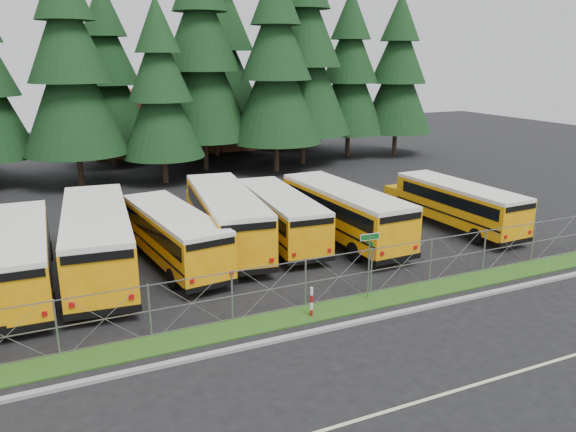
# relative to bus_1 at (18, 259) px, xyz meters

# --- Properties ---
(ground) EXTENTS (120.00, 120.00, 0.00)m
(ground) POSITION_rel_bus_1_xyz_m (11.13, -5.33, -1.41)
(ground) COLOR black
(ground) RESTS_ON ground
(curb) EXTENTS (50.00, 0.25, 0.12)m
(curb) POSITION_rel_bus_1_xyz_m (11.13, -8.43, -1.35)
(curb) COLOR gray
(curb) RESTS_ON ground
(grass_verge) EXTENTS (50.00, 1.40, 0.06)m
(grass_verge) POSITION_rel_bus_1_xyz_m (11.13, -7.03, -1.38)
(grass_verge) COLOR #224513
(grass_verge) RESTS_ON ground
(road_lane_line) EXTENTS (50.00, 0.12, 0.01)m
(road_lane_line) POSITION_rel_bus_1_xyz_m (11.13, -13.33, -1.40)
(road_lane_line) COLOR beige
(road_lane_line) RESTS_ON ground
(chainlink_fence) EXTENTS (44.00, 0.10, 2.00)m
(chainlink_fence) POSITION_rel_bus_1_xyz_m (11.13, -6.33, -0.41)
(chainlink_fence) COLOR gray
(chainlink_fence) RESTS_ON ground
(brick_building) EXTENTS (22.00, 10.00, 6.00)m
(brick_building) POSITION_rel_bus_1_xyz_m (17.13, 34.67, 1.59)
(brick_building) COLOR brown
(brick_building) RESTS_ON ground
(bus_1) EXTENTS (2.78, 10.81, 2.82)m
(bus_1) POSITION_rel_bus_1_xyz_m (0.00, 0.00, 0.00)
(bus_1) COLOR orange
(bus_1) RESTS_ON ground
(bus_2) EXTENTS (3.84, 12.05, 3.11)m
(bus_2) POSITION_rel_bus_1_xyz_m (3.20, 0.53, 0.14)
(bus_2) COLOR orange
(bus_2) RESTS_ON ground
(bus_3) EXTENTS (3.55, 10.28, 2.64)m
(bus_3) POSITION_rel_bus_1_xyz_m (6.52, 0.59, -0.09)
(bus_3) COLOR orange
(bus_3) RESTS_ON ground
(bus_4) EXTENTS (4.00, 11.58, 2.97)m
(bus_4) POSITION_rel_bus_1_xyz_m (9.54, 1.79, 0.08)
(bus_4) COLOR orange
(bus_4) RESTS_ON ground
(bus_5) EXTENTS (3.11, 10.26, 2.65)m
(bus_5) POSITION_rel_bus_1_xyz_m (12.39, 1.58, -0.08)
(bus_5) COLOR orange
(bus_5) RESTS_ON ground
(bus_6) EXTENTS (3.04, 11.07, 2.88)m
(bus_6) POSITION_rel_bus_1_xyz_m (15.48, 0.40, 0.03)
(bus_6) COLOR orange
(bus_6) RESTS_ON ground
(bus_east) EXTENTS (2.74, 9.99, 2.59)m
(bus_east) POSITION_rel_bus_1_xyz_m (22.46, -0.36, -0.11)
(bus_east) COLOR orange
(bus_east) RESTS_ON ground
(street_sign) EXTENTS (0.84, 0.55, 2.81)m
(street_sign) POSITION_rel_bus_1_xyz_m (12.69, -6.80, 0.62)
(street_sign) COLOR gray
(street_sign) RESTS_ON ground
(striped_bollard) EXTENTS (0.11, 0.11, 1.20)m
(striped_bollard) POSITION_rel_bus_1_xyz_m (9.94, -7.23, -0.81)
(striped_bollard) COLOR #B20C0C
(striped_bollard) RESTS_ON ground
(conifer_3) EXTENTS (7.61, 7.61, 16.84)m
(conifer_3) POSITION_rel_bus_1_xyz_m (4.07, 19.77, 7.01)
(conifer_3) COLOR black
(conifer_3) RESTS_ON ground
(conifer_4) EXTENTS (6.21, 6.21, 13.74)m
(conifer_4) POSITION_rel_bus_1_xyz_m (10.10, 18.22, 5.46)
(conifer_4) COLOR black
(conifer_4) RESTS_ON ground
(conifer_5) EXTENTS (8.26, 8.26, 18.27)m
(conifer_5) POSITION_rel_bus_1_xyz_m (14.39, 21.85, 7.72)
(conifer_5) COLOR black
(conifer_5) RESTS_ON ground
(conifer_6) EXTENTS (7.59, 7.59, 16.78)m
(conifer_6) POSITION_rel_bus_1_xyz_m (19.71, 18.79, 6.98)
(conifer_6) COLOR black
(conifer_6) RESTS_ON ground
(conifer_7) EXTENTS (8.53, 8.53, 18.86)m
(conifer_7) POSITION_rel_bus_1_xyz_m (23.27, 21.05, 8.02)
(conifer_7) COLOR black
(conifer_7) RESTS_ON ground
(conifer_8) EXTENTS (7.00, 7.00, 15.49)m
(conifer_8) POSITION_rel_bus_1_xyz_m (28.95, 22.76, 6.34)
(conifer_8) COLOR black
(conifer_8) RESTS_ON ground
(conifer_9) EXTENTS (6.92, 6.92, 15.31)m
(conifer_9) POSITION_rel_bus_1_xyz_m (33.69, 21.67, 6.24)
(conifer_9) COLOR black
(conifer_9) RESTS_ON ground
(conifer_11) EXTENTS (7.08, 7.08, 15.66)m
(conifer_11) POSITION_rel_bus_1_xyz_m (7.51, 26.93, 6.42)
(conifer_11) COLOR black
(conifer_11) RESTS_ON ground
(conifer_12) EXTENTS (9.93, 9.93, 21.95)m
(conifer_12) POSITION_rel_bus_1_xyz_m (17.43, 28.49, 9.57)
(conifer_12) COLOR black
(conifer_12) RESTS_ON ground
(conifer_13) EXTENTS (7.45, 7.45, 16.47)m
(conifer_13) POSITION_rel_bus_1_xyz_m (26.22, 29.41, 6.82)
(conifer_13) COLOR black
(conifer_13) RESTS_ON ground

